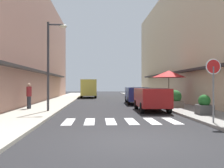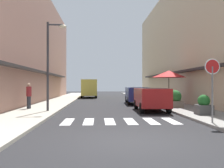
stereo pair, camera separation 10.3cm
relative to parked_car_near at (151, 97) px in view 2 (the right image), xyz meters
The scene contains 15 objects.
ground_plane 7.31m from the parked_car_near, 109.05° to the left, with size 84.31×84.31×0.00m, color #232326.
sidewalk_left 9.98m from the parked_car_near, 136.41° to the left, with size 2.83×53.65×0.12m, color #ADA899.
sidewalk_right 7.34m from the parked_car_near, 70.21° to the left, with size 2.83×53.65×0.12m, color gray.
building_row_left 14.32m from the parked_car_near, 145.04° to the left, with size 5.50×36.49×11.07m.
building_row_right 11.22m from the parked_car_near, 50.61° to the left, with size 5.50×36.49×11.78m.
crosswalk 5.12m from the parked_car_near, 118.01° to the right, with size 5.20×2.20×0.01m.
parked_car_near is the anchor object (origin of this frame).
parked_car_mid 6.17m from the parked_car_near, 90.00° to the left, with size 1.96×4.52×1.47m.
delivery_van 18.22m from the parked_car_near, 104.58° to the left, with size 2.12×5.45×2.37m.
round_street_sign 6.08m from the parked_car_near, 76.94° to the right, with size 0.65×0.07×2.64m.
street_lamp 6.71m from the parked_car_near, behind, with size 1.19×0.28×5.33m.
cafe_umbrella 4.80m from the parked_car_near, 60.46° to the left, with size 2.69×2.69×2.70m.
planter_corner 3.68m from the parked_car_near, 53.50° to the right, with size 0.78×0.78×1.04m.
planter_midblock 2.42m from the parked_car_near, 35.65° to the left, with size 0.95×0.95×1.19m.
pedestrian_walking_near 7.97m from the parked_car_near, behind, with size 0.34×0.34×1.66m.
Camera 2 is at (-0.97, -7.64, 1.68)m, focal length 41.06 mm.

